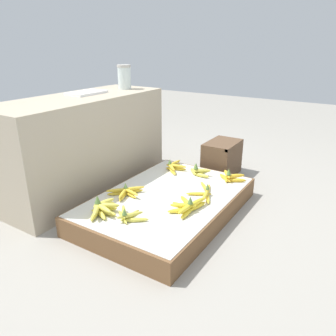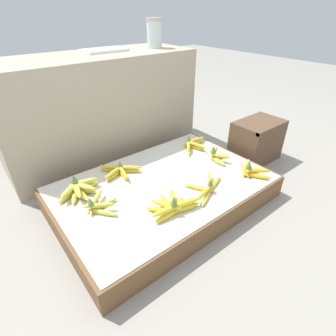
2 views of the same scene
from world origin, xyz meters
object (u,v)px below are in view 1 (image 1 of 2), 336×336
object	(u,v)px
banana_bunch_front_midright	(205,192)
banana_bunch_front_right	(230,177)
banana_bunch_back_left	(102,209)
wooden_crate	(222,158)
foam_tray_white	(86,93)
banana_bunch_back_midleft	(126,192)
banana_bunch_middle_left	(128,216)
glass_jar	(124,77)
banana_bunch_back_right	(174,167)
banana_bunch_middle_right	(198,171)
banana_bunch_front_midleft	(188,206)

from	to	relation	value
banana_bunch_front_midright	banana_bunch_front_right	size ratio (longest dim) A/B	1.31
banana_bunch_back_left	wooden_crate	bearing A→B (deg)	-9.81
wooden_crate	foam_tray_white	distance (m)	1.21
banana_bunch_back_midleft	banana_bunch_front_right	bearing A→B (deg)	-39.03
wooden_crate	banana_bunch_middle_left	size ratio (longest dim) A/B	1.59
wooden_crate	foam_tray_white	xyz separation A→B (m)	(-0.70, 0.81, 0.57)
banana_bunch_front_midright	glass_jar	distance (m)	1.18
wooden_crate	banana_bunch_back_right	size ratio (longest dim) A/B	1.43
wooden_crate	banana_bunch_back_left	distance (m)	1.24
banana_bunch_middle_right	foam_tray_white	xyz separation A→B (m)	(-0.29, 0.79, 0.55)
banana_bunch_front_right	banana_bunch_back_right	xyz separation A→B (m)	(-0.04, 0.45, -0.00)
banana_bunch_back_right	foam_tray_white	xyz separation A→B (m)	(-0.28, 0.58, 0.55)
banana_bunch_back_left	banana_bunch_back_right	distance (m)	0.81
banana_bunch_front_midleft	banana_bunch_back_left	world-z (taller)	banana_bunch_back_left
banana_bunch_back_left	glass_jar	distance (m)	1.21
banana_bunch_middle_left	banana_bunch_back_left	distance (m)	0.17
banana_bunch_back_right	glass_jar	bearing A→B (deg)	81.31
banana_bunch_back_left	glass_jar	bearing A→B (deg)	30.71
banana_bunch_middle_left	glass_jar	world-z (taller)	glass_jar
banana_bunch_front_midright	banana_bunch_front_midleft	bearing A→B (deg)	-178.46
banana_bunch_back_right	foam_tray_white	world-z (taller)	foam_tray_white
banana_bunch_middle_left	banana_bunch_back_right	xyz separation A→B (m)	(0.78, 0.18, 0.00)
wooden_crate	banana_bunch_back_midleft	distance (m)	1.00
banana_bunch_front_midright	banana_bunch_middle_right	distance (m)	0.35
wooden_crate	glass_jar	distance (m)	1.04
banana_bunch_middle_right	foam_tray_white	distance (m)	1.01
banana_bunch_back_left	banana_bunch_front_midright	bearing A→B (deg)	-36.63
banana_bunch_back_midleft	banana_bunch_back_right	xyz separation A→B (m)	(0.55, -0.02, 0.00)
banana_bunch_middle_right	banana_bunch_back_right	distance (m)	0.21
banana_bunch_front_right	banana_bunch_back_midleft	distance (m)	0.76
glass_jar	foam_tray_white	size ratio (longest dim) A/B	0.67
banana_bunch_middle_right	glass_jar	xyz separation A→B (m)	(0.07, 0.73, 0.64)
banana_bunch_back_midleft	banana_bunch_back_left	bearing A→B (deg)	-172.26
banana_bunch_middle_left	banana_bunch_back_midleft	distance (m)	0.31
banana_bunch_middle_right	banana_bunch_front_midleft	bearing A→B (deg)	-158.69
banana_bunch_middle_left	banana_bunch_back_left	bearing A→B (deg)	98.76
wooden_crate	banana_bunch_front_midleft	xyz separation A→B (m)	(-0.93, -0.19, 0.02)
banana_bunch_front_right	banana_bunch_middle_right	world-z (taller)	banana_bunch_middle_right
banana_bunch_front_right	banana_bunch_middle_right	xyz separation A→B (m)	(-0.03, 0.24, 0.00)
banana_bunch_front_midleft	banana_bunch_front_right	distance (m)	0.56
banana_bunch_back_right	foam_tray_white	bearing A→B (deg)	115.93
banana_bunch_front_midright	banana_bunch_back_left	xyz separation A→B (m)	(-0.53, 0.40, 0.01)
glass_jar	banana_bunch_back_midleft	bearing A→B (deg)	-141.95
foam_tray_white	banana_bunch_back_midleft	bearing A→B (deg)	-115.67
banana_bunch_front_midright	banana_bunch_front_right	distance (m)	0.32
banana_bunch_front_midright	banana_bunch_back_midleft	size ratio (longest dim) A/B	1.23
banana_bunch_back_left	banana_bunch_middle_right	bearing A→B (deg)	-13.44
banana_bunch_front_right	wooden_crate	bearing A→B (deg)	31.19
banana_bunch_front_right	banana_bunch_back_midleft	bearing A→B (deg)	140.97
banana_bunch_back_midleft	banana_bunch_middle_left	bearing A→B (deg)	-138.45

